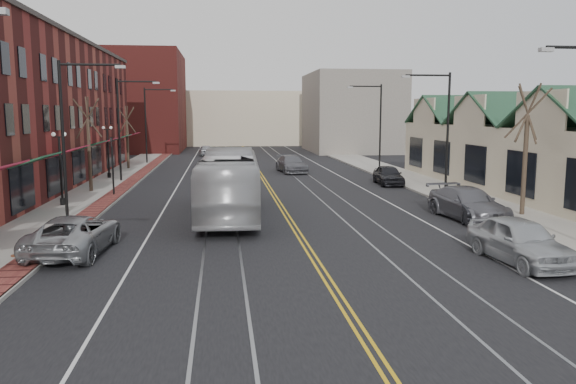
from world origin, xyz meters
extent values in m
plane|color=black|center=(0.00, 0.00, 0.00)|extent=(160.00, 160.00, 0.00)
cube|color=gray|center=(-12.00, 20.00, 0.07)|extent=(4.00, 120.00, 0.15)
cube|color=gray|center=(12.00, 20.00, 0.07)|extent=(4.00, 120.00, 0.15)
cube|color=beige|center=(18.00, 20.00, 2.30)|extent=(8.00, 36.00, 4.60)
cube|color=maroon|center=(-16.00, 70.00, 7.00)|extent=(14.00, 18.00, 14.00)
cube|color=beige|center=(0.00, 85.00, 4.50)|extent=(22.00, 14.00, 9.00)
cube|color=slate|center=(15.00, 65.00, 5.50)|extent=(12.00, 16.00, 11.00)
cylinder|color=black|center=(-11.50, 16.00, 4.15)|extent=(0.16, 0.16, 8.00)
cylinder|color=black|center=(-10.00, 16.00, 7.95)|extent=(3.00, 0.12, 0.12)
cube|color=#999999|center=(-8.50, 16.00, 7.85)|extent=(0.50, 0.25, 0.15)
cylinder|color=black|center=(-11.50, 32.00, 4.15)|extent=(0.16, 0.16, 8.00)
cylinder|color=black|center=(-10.00, 32.00, 7.95)|extent=(3.00, 0.12, 0.12)
cube|color=#999999|center=(-8.50, 32.00, 7.85)|extent=(0.50, 0.25, 0.15)
cylinder|color=black|center=(-11.50, 48.00, 4.15)|extent=(0.16, 0.16, 8.00)
cylinder|color=black|center=(-10.00, 48.00, 7.95)|extent=(3.00, 0.12, 0.12)
cube|color=#999999|center=(-8.50, 48.00, 7.85)|extent=(0.50, 0.25, 0.15)
cube|color=#999999|center=(8.50, 6.00, 7.85)|extent=(0.50, 0.25, 0.15)
cylinder|color=black|center=(11.50, 22.00, 4.15)|extent=(0.16, 0.16, 8.00)
cylinder|color=black|center=(10.00, 22.00, 7.95)|extent=(3.00, 0.12, 0.12)
cube|color=#999999|center=(8.50, 22.00, 7.85)|extent=(0.50, 0.25, 0.15)
cylinder|color=black|center=(11.50, 38.00, 4.15)|extent=(0.16, 0.16, 8.00)
cylinder|color=black|center=(10.00, 38.00, 7.95)|extent=(3.00, 0.12, 0.12)
cube|color=#999999|center=(8.50, 38.00, 7.85)|extent=(0.50, 0.25, 0.15)
cylinder|color=black|center=(-12.80, 20.00, 0.35)|extent=(0.28, 0.28, 0.40)
cylinder|color=black|center=(-12.80, 20.00, 2.15)|extent=(0.14, 0.14, 4.00)
cube|color=black|center=(-12.80, 20.00, 4.15)|extent=(0.60, 0.06, 0.06)
sphere|color=white|center=(-13.10, 20.00, 4.30)|extent=(0.24, 0.24, 0.24)
sphere|color=white|center=(-12.50, 20.00, 4.30)|extent=(0.24, 0.24, 0.24)
cylinder|color=black|center=(-12.80, 34.00, 0.35)|extent=(0.28, 0.28, 0.40)
cylinder|color=black|center=(-12.80, 34.00, 2.15)|extent=(0.14, 0.14, 4.00)
cube|color=black|center=(-12.80, 34.00, 4.15)|extent=(0.60, 0.06, 0.06)
sphere|color=white|center=(-13.10, 34.00, 4.30)|extent=(0.24, 0.24, 0.24)
sphere|color=white|center=(-12.50, 34.00, 4.30)|extent=(0.24, 0.24, 0.24)
cylinder|color=#382B21|center=(-12.50, 26.00, 2.60)|extent=(0.24, 0.24, 4.90)
cylinder|color=#382B21|center=(-12.50, 26.00, 5.15)|extent=(0.58, 1.37, 2.90)
cylinder|color=#382B21|center=(-12.50, 26.00, 5.15)|extent=(1.60, 0.66, 2.78)
cylinder|color=#382B21|center=(-12.50, 26.00, 5.15)|extent=(0.53, 1.23, 2.96)
cylinder|color=#382B21|center=(-12.50, 26.00, 5.15)|extent=(1.69, 1.03, 2.64)
cylinder|color=#382B21|center=(-12.50, 26.00, 5.15)|extent=(1.78, 1.29, 2.48)
cylinder|color=#382B21|center=(-12.50, 42.00, 2.42)|extent=(0.24, 0.24, 4.55)
cylinder|color=#382B21|center=(-12.50, 42.00, 4.80)|extent=(0.55, 1.28, 2.69)
cylinder|color=#382B21|center=(-12.50, 42.00, 4.80)|extent=(1.49, 0.62, 2.58)
cylinder|color=#382B21|center=(-12.50, 42.00, 4.80)|extent=(0.50, 1.15, 2.75)
cylinder|color=#382B21|center=(-12.50, 42.00, 4.80)|extent=(1.57, 0.97, 2.45)
cylinder|color=#382B21|center=(-12.50, 42.00, 4.80)|extent=(1.66, 1.20, 2.30)
cylinder|color=#382B21|center=(12.50, 14.00, 2.78)|extent=(0.24, 0.24, 5.25)
cylinder|color=#382B21|center=(12.50, 14.00, 5.50)|extent=(0.61, 1.46, 3.10)
cylinder|color=#382B21|center=(12.50, 14.00, 5.50)|extent=(1.70, 0.70, 2.97)
cylinder|color=#382B21|center=(12.50, 14.00, 5.50)|extent=(0.56, 1.31, 3.17)
cylinder|color=#382B21|center=(12.50, 14.00, 5.50)|extent=(1.80, 1.10, 2.82)
cylinder|color=#382B21|center=(12.50, 14.00, 5.50)|extent=(1.90, 1.37, 2.65)
cylinder|color=#592D19|center=(-11.20, 8.00, 0.16)|extent=(0.60, 0.60, 0.02)
cylinder|color=black|center=(-10.60, 24.00, 1.75)|extent=(0.12, 0.12, 3.20)
imported|color=black|center=(-10.60, 24.00, 3.50)|extent=(0.18, 0.15, 0.90)
imported|color=#B2B2B4|center=(-3.05, 16.25, 1.76)|extent=(3.44, 12.77, 3.53)
imported|color=#979B9E|center=(-9.30, 8.66, 0.78)|extent=(3.02, 5.78, 1.55)
imported|color=#AEB1B5|center=(7.50, 5.26, 0.86)|extent=(2.41, 5.17, 1.71)
imported|color=black|center=(9.30, 13.39, 0.72)|extent=(2.11, 4.56, 1.45)
imported|color=slate|center=(9.30, 13.65, 0.83)|extent=(2.99, 5.97, 1.66)
imported|color=black|center=(9.30, 27.84, 0.76)|extent=(2.04, 4.54, 1.51)
imported|color=black|center=(-2.67, 40.23, 0.67)|extent=(1.55, 4.12, 1.34)
imported|color=slate|center=(2.98, 37.66, 0.78)|extent=(2.80, 5.62, 1.57)
imported|color=#9B9CA1|center=(-5.50, 58.81, 0.70)|extent=(2.05, 4.24, 1.40)
camera|label=1|loc=(-3.44, -13.92, 5.58)|focal=35.00mm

